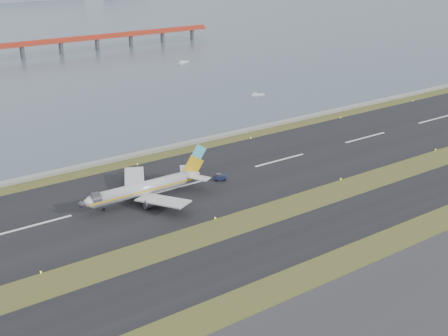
# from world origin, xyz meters

# --- Properties ---
(ground) EXTENTS (1000.00, 1000.00, 0.00)m
(ground) POSITION_xyz_m (0.00, 0.00, 0.00)
(ground) COLOR #364719
(ground) RESTS_ON ground
(taxiway_strip) EXTENTS (1000.00, 18.00, 0.10)m
(taxiway_strip) POSITION_xyz_m (0.00, -12.00, 0.05)
(taxiway_strip) COLOR black
(taxiway_strip) RESTS_ON ground
(runway_strip) EXTENTS (1000.00, 45.00, 0.10)m
(runway_strip) POSITION_xyz_m (0.00, 30.00, 0.05)
(runway_strip) COLOR black
(runway_strip) RESTS_ON ground
(seawall) EXTENTS (1000.00, 2.50, 1.00)m
(seawall) POSITION_xyz_m (0.00, 60.00, 0.50)
(seawall) COLOR gray
(seawall) RESTS_ON ground
(red_pier) EXTENTS (260.00, 5.00, 10.20)m
(red_pier) POSITION_xyz_m (20.00, 250.00, 7.28)
(red_pier) COLOR #B3341E
(red_pier) RESTS_ON ground
(airliner) EXTENTS (38.52, 32.89, 12.80)m
(airliner) POSITION_xyz_m (-9.38, 27.94, 3.46)
(airliner) COLOR silver
(airliner) RESTS_ON ground
(pushback_tug) EXTENTS (3.83, 3.02, 2.16)m
(pushback_tug) POSITION_xyz_m (14.83, 27.46, 1.05)
(pushback_tug) COLOR #161D3E
(pushback_tug) RESTS_ON ground
(workboat_near) EXTENTS (6.36, 3.84, 1.48)m
(workboat_near) POSITION_xyz_m (83.43, 98.81, 0.47)
(workboat_near) COLOR white
(workboat_near) RESTS_ON ground
(workboat_far) EXTENTS (7.85, 4.90, 1.82)m
(workboat_far) POSITION_xyz_m (91.68, 180.78, 0.58)
(workboat_far) COLOR white
(workboat_far) RESTS_ON ground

